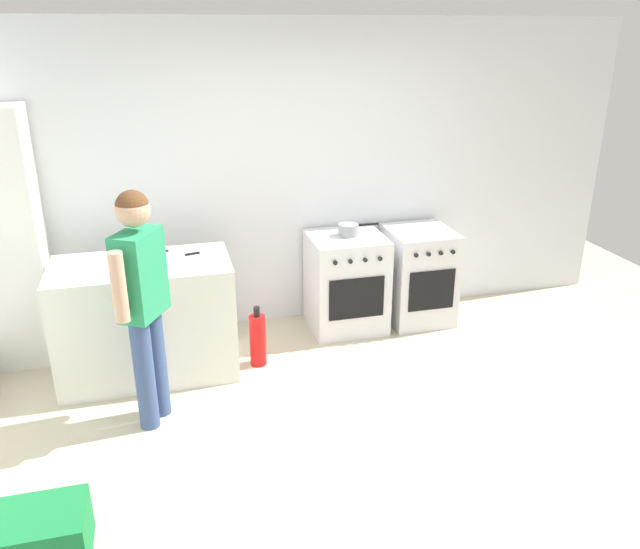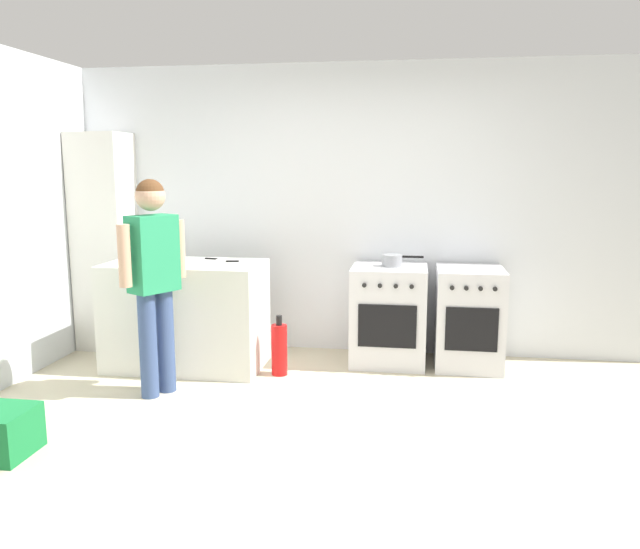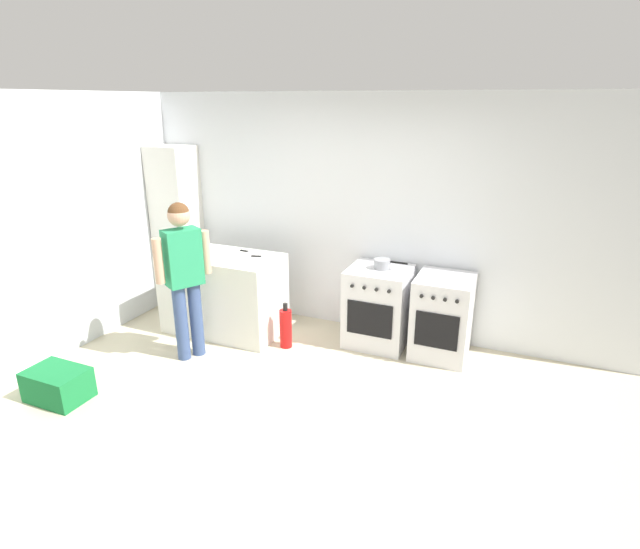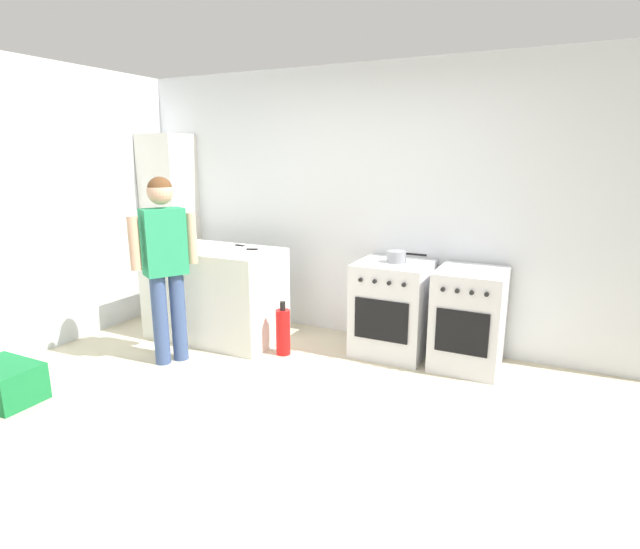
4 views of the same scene
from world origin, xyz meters
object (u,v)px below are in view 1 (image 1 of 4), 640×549
object	(u,v)px
oven_right	(418,275)
larder_cabinet	(9,241)
person	(142,291)
fire_extinguisher	(258,340)
oven_left	(346,282)
knife_utility	(200,253)
recycling_crate_lower	(34,538)
pot	(349,230)
knife_bread	(175,251)

from	to	relation	value
oven_right	larder_cabinet	bearing A→B (deg)	178.24
person	fire_extinguisher	distance (m)	1.23
oven_left	person	distance (m)	2.05
oven_left	larder_cabinet	world-z (taller)	larder_cabinet
knife_utility	recycling_crate_lower	size ratio (longest dim) A/B	0.48
pot	person	bearing A→B (deg)	-147.83
oven_left	fire_extinguisher	bearing A→B (deg)	-151.22
pot	knife_utility	distance (m)	1.31
oven_left	recycling_crate_lower	xyz separation A→B (m)	(-2.27, -2.16, -0.29)
oven_right	knife_bread	distance (m)	2.17
knife_utility	person	xyz separation A→B (m)	(-0.42, -0.79, 0.05)
knife_bread	recycling_crate_lower	bearing A→B (deg)	-112.75
pot	fire_extinguisher	bearing A→B (deg)	-150.86
oven_left	pot	xyz separation A→B (m)	(0.02, 0.02, 0.47)
oven_right	fire_extinguisher	bearing A→B (deg)	-162.84
oven_right	knife_bread	bearing A→B (deg)	-175.53
pot	larder_cabinet	distance (m)	2.67
knife_bread	fire_extinguisher	size ratio (longest dim) A/B	0.70
knife_utility	person	size ratio (longest dim) A/B	0.16
person	recycling_crate_lower	bearing A→B (deg)	-118.27
knife_utility	oven_left	bearing A→B (deg)	11.74
oven_left	larder_cabinet	xyz separation A→B (m)	(-2.65, 0.10, 0.57)
knife_bread	person	world-z (taller)	person
pot	recycling_crate_lower	bearing A→B (deg)	-136.51
fire_extinguisher	recycling_crate_lower	bearing A→B (deg)	-129.87
pot	knife_bread	size ratio (longest dim) A/B	1.01
oven_left	recycling_crate_lower	size ratio (longest dim) A/B	1.63
knife_utility	fire_extinguisher	world-z (taller)	knife_utility
knife_bread	fire_extinguisher	bearing A→B (deg)	-28.88
knife_utility	recycling_crate_lower	bearing A→B (deg)	-118.16
person	recycling_crate_lower	size ratio (longest dim) A/B	3.09
pot	knife_bread	bearing A→B (deg)	-172.80
pot	person	distance (m)	2.00
oven_right	fire_extinguisher	size ratio (longest dim) A/B	1.70
knife_utility	larder_cabinet	size ratio (longest dim) A/B	0.13
pot	knife_bread	world-z (taller)	pot
pot	knife_bread	xyz separation A→B (m)	(-1.46, -0.18, 0.00)
oven_left	knife_utility	size ratio (longest dim) A/B	3.40
fire_extinguisher	larder_cabinet	bearing A→B (deg)	161.95
oven_right	knife_utility	world-z (taller)	knife_utility
oven_right	person	xyz separation A→B (m)	(-2.35, -1.05, 0.53)
person	knife_utility	bearing A→B (deg)	61.99
oven_right	recycling_crate_lower	xyz separation A→B (m)	(-2.95, -2.16, -0.29)
oven_right	knife_utility	bearing A→B (deg)	-172.31
knife_bread	larder_cabinet	size ratio (longest dim) A/B	0.18
pot	larder_cabinet	world-z (taller)	larder_cabinet
oven_left	oven_right	size ratio (longest dim) A/B	1.00
knife_utility	pot	bearing A→B (deg)	12.35
knife_utility	fire_extinguisher	xyz separation A→B (m)	(0.39, -0.22, -0.69)
fire_extinguisher	knife_bread	bearing A→B (deg)	151.12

